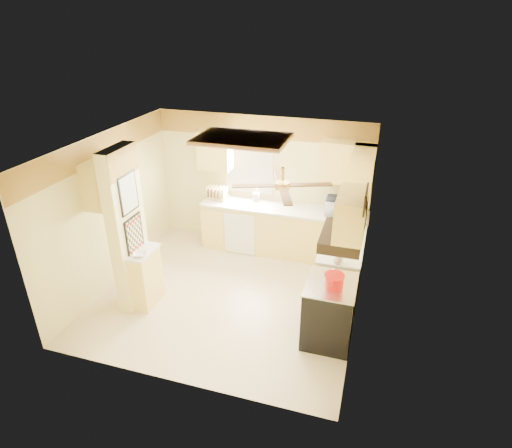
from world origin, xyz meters
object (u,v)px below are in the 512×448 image
(stove, at_px, (329,311))
(kettle, at_px, (338,256))
(dutch_oven, at_px, (334,281))
(microwave, at_px, (342,207))
(bowl, at_px, (140,254))

(stove, height_order, kettle, kettle)
(stove, xyz_separation_m, dutch_oven, (0.03, -0.06, 0.54))
(stove, xyz_separation_m, microwave, (-0.14, 2.12, 0.63))
(bowl, xyz_separation_m, kettle, (2.78, 0.65, 0.09))
(bowl, bearing_deg, dutch_oven, 1.65)
(microwave, relative_size, dutch_oven, 2.04)
(stove, bearing_deg, bowl, -177.12)
(microwave, height_order, bowl, microwave)
(stove, bearing_deg, kettle, 88.30)
(dutch_oven, distance_m, kettle, 0.57)
(dutch_oven, height_order, kettle, kettle)
(microwave, xyz_separation_m, kettle, (0.15, -1.61, -0.04))
(kettle, bearing_deg, dutch_oven, -88.15)
(stove, xyz_separation_m, kettle, (0.02, 0.51, 0.59))
(stove, distance_m, dutch_oven, 0.55)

